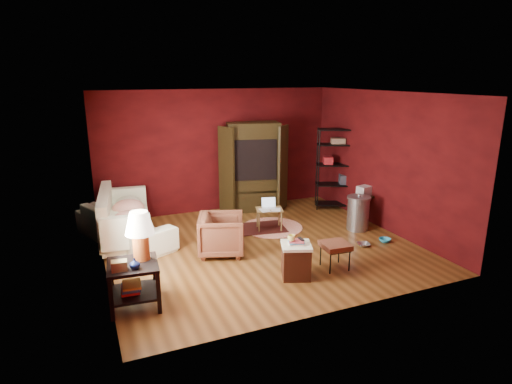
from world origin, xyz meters
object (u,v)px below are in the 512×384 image
Objects in this scene: hamper at (296,260)px; wire_shelving at (337,165)px; sofa at (124,219)px; side_table at (137,250)px; armchair at (222,233)px; laptop_desk at (269,211)px; tv_armoire at (253,165)px.

hamper is 0.33× the size of wire_shelving.
wire_shelving is at bearing 47.82° from hamper.
sofa is at bearing -152.57° from wire_shelving.
wire_shelving reaches higher than side_table.
armchair is 3.78m from wire_shelving.
side_table reaches higher than laptop_desk.
side_table is 3.53m from laptop_desk.
tv_armoire is at bearing 78.31° from hamper.
sofa reaches higher than armchair.
tv_armoire is at bearing 96.93° from laptop_desk.
hamper is at bearing -88.85° from tv_armoire.
wire_shelving is at bearing -6.93° from tv_armoire.
side_table is at bearing 146.36° from armchair.
sofa is 3.57× the size of hamper.
hamper is 3.70m from tv_armoire.
armchair is at bearing 120.73° from hamper.
armchair is 2.77m from tv_armoire.
wire_shelving is (2.60, 2.87, 0.76)m from hamper.
armchair is at bearing 36.62° from side_table.
armchair is 2.03m from side_table.
laptop_desk reaches higher than hamper.
tv_armoire is (3.12, 3.40, 0.28)m from side_table.
tv_armoire is (1.52, 2.21, 0.67)m from armchair.
armchair is 0.39× the size of tv_armoire.
armchair is 0.42× the size of wire_shelving.
wire_shelving is at bearing -110.28° from sofa.
sofa is 2.00m from armchair.
side_table is at bearing 155.09° from sofa.
sofa is 3.25m from tv_armoire.
laptop_desk is at bearing -135.75° from wire_shelving.
hamper is 2.18m from laptop_desk.
side_table is at bearing -119.69° from tv_armoire.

